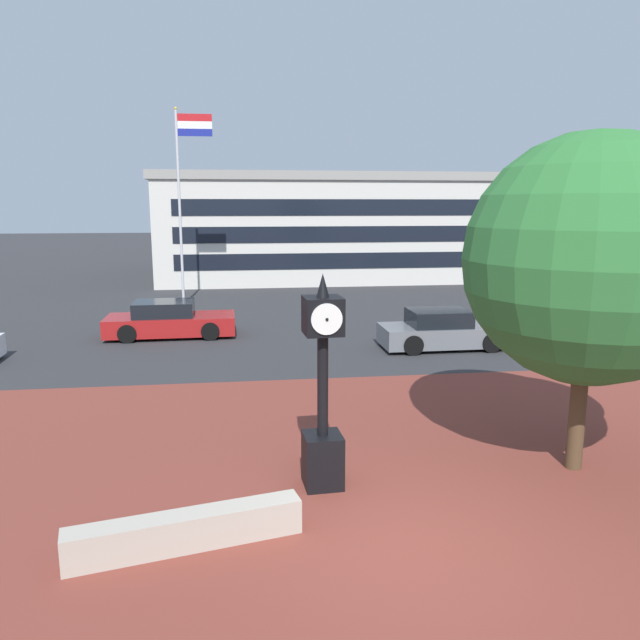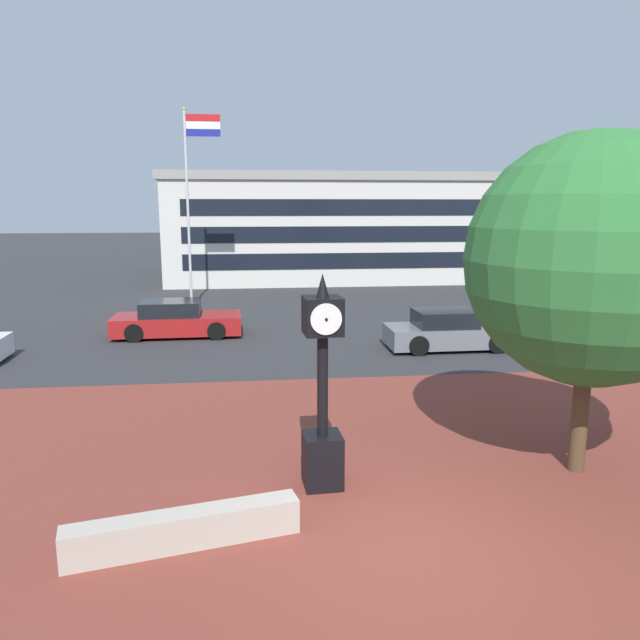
% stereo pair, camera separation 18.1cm
% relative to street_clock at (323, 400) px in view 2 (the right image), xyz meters
% --- Properties ---
extents(ground_plane, '(200.00, 200.00, 0.00)m').
position_rel_street_clock_xyz_m(ground_plane, '(1.02, -1.95, -1.50)').
color(ground_plane, '#2D2D30').
extents(plaza_brick_paving, '(44.00, 12.26, 0.01)m').
position_rel_street_clock_xyz_m(plaza_brick_paving, '(1.02, 0.18, -1.50)').
color(plaza_brick_paving, brown).
rests_on(plaza_brick_paving, ground).
extents(planter_wall, '(3.21, 1.09, 0.50)m').
position_rel_street_clock_xyz_m(planter_wall, '(-2.10, -1.61, -1.25)').
color(planter_wall, '#ADA393').
rests_on(planter_wall, ground).
extents(street_clock, '(0.66, 0.72, 3.58)m').
position_rel_street_clock_xyz_m(street_clock, '(0.00, 0.00, 0.00)').
color(street_clock, black).
rests_on(street_clock, ground).
extents(plaza_tree, '(4.56, 4.24, 5.85)m').
position_rel_street_clock_xyz_m(plaza_tree, '(4.78, 0.24, 2.14)').
color(plaza_tree, '#4C3823').
rests_on(plaza_tree, ground).
extents(car_street_mid, '(4.44, 2.10, 1.28)m').
position_rel_street_clock_xyz_m(car_street_mid, '(10.85, 10.88, -0.93)').
color(car_street_mid, '#B7BABF').
rests_on(car_street_mid, ground).
extents(car_street_far, '(4.54, 2.02, 1.28)m').
position_rel_street_clock_xyz_m(car_street_far, '(-3.83, 12.37, -0.93)').
color(car_street_far, maroon).
rests_on(car_street_far, ground).
extents(car_street_distant, '(4.17, 1.86, 1.28)m').
position_rel_street_clock_xyz_m(car_street_distant, '(5.27, 9.35, -0.93)').
color(car_street_distant, slate).
rests_on(car_street_distant, ground).
extents(flagpole_primary, '(1.65, 0.14, 8.93)m').
position_rel_street_clock_xyz_m(flagpole_primary, '(-3.77, 19.33, 3.78)').
color(flagpole_primary, silver).
rests_on(flagpole_primary, ground).
extents(civic_building, '(23.16, 14.35, 6.52)m').
position_rel_street_clock_xyz_m(civic_building, '(5.31, 31.83, 1.77)').
color(civic_building, beige).
rests_on(civic_building, ground).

